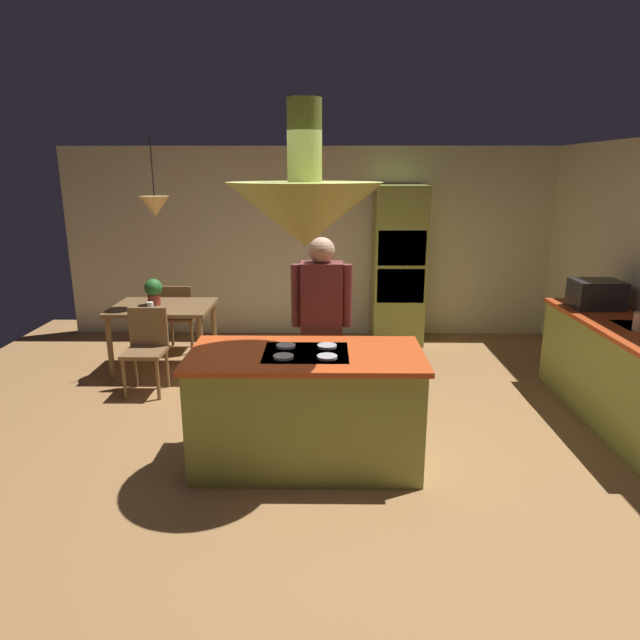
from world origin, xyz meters
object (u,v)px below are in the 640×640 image
object	(u,v)px
person_at_island	(322,320)
cup_on_table	(150,306)
kitchen_island	(306,407)
dining_table	(163,314)
chair_by_back_wall	(179,313)
microwave_on_counter	(596,294)
chair_facing_island	(146,344)
potted_plant_on_table	(154,290)
oven_tower	(398,266)
canister_tea	(640,322)

from	to	relation	value
person_at_island	cup_on_table	bearing A→B (deg)	147.92
kitchen_island	cup_on_table	world-z (taller)	kitchen_island
dining_table	person_at_island	xyz separation A→B (m)	(1.81, -1.39, 0.32)
dining_table	person_at_island	world-z (taller)	person_at_island
person_at_island	kitchen_island	bearing A→B (deg)	-99.06
chair_by_back_wall	microwave_on_counter	size ratio (longest dim) A/B	1.89
chair_facing_island	potted_plant_on_table	bearing A→B (deg)	98.28
dining_table	person_at_island	bearing A→B (deg)	-37.51
oven_tower	cup_on_table	distance (m)	3.18
potted_plant_on_table	canister_tea	size ratio (longest dim) A/B	1.93
kitchen_island	person_at_island	size ratio (longest dim) A/B	1.05
dining_table	chair_by_back_wall	size ratio (longest dim) A/B	1.28
oven_tower	canister_tea	xyz separation A→B (m)	(1.74, -2.62, -0.05)
dining_table	cup_on_table	xyz separation A→B (m)	(-0.07, -0.21, 0.15)
oven_tower	microwave_on_counter	distance (m)	2.50
cup_on_table	microwave_on_counter	distance (m)	4.64
potted_plant_on_table	person_at_island	bearing A→B (deg)	-36.76
dining_table	person_at_island	distance (m)	2.31
oven_tower	canister_tea	world-z (taller)	oven_tower
chair_facing_island	cup_on_table	xyz separation A→B (m)	(-0.07, 0.43, 0.30)
dining_table	chair_facing_island	xyz separation A→B (m)	(0.00, -0.65, -0.15)
potted_plant_on_table	canister_tea	world-z (taller)	canister_tea
kitchen_island	chair_facing_island	distance (m)	2.24
chair_facing_island	canister_tea	size ratio (longest dim) A/B	5.60
potted_plant_on_table	canister_tea	xyz separation A→B (m)	(4.64, -1.51, 0.06)
oven_tower	cup_on_table	xyz separation A→B (m)	(-2.87, -1.36, -0.23)
kitchen_island	potted_plant_on_table	distance (m)	2.83
chair_by_back_wall	microwave_on_counter	distance (m)	4.75
dining_table	chair_facing_island	world-z (taller)	chair_facing_island
chair_facing_island	potted_plant_on_table	distance (m)	0.81
dining_table	chair_facing_island	distance (m)	0.66
kitchen_island	oven_tower	bearing A→B (deg)	71.26
kitchen_island	chair_facing_island	world-z (taller)	kitchen_island
person_at_island	canister_tea	distance (m)	2.73
oven_tower	cup_on_table	bearing A→B (deg)	-154.72
kitchen_island	chair_by_back_wall	world-z (taller)	kitchen_island
canister_tea	microwave_on_counter	bearing A→B (deg)	90.00
dining_table	chair_by_back_wall	world-z (taller)	chair_by_back_wall
chair_by_back_wall	cup_on_table	xyz separation A→B (m)	(-0.07, -0.86, 0.30)
cup_on_table	canister_tea	size ratio (longest dim) A/B	0.58
chair_by_back_wall	canister_tea	bearing A→B (deg)	154.97
kitchen_island	dining_table	xyz separation A→B (m)	(-1.70, 2.10, 0.20)
potted_plant_on_table	oven_tower	bearing A→B (deg)	20.88
potted_plant_on_table	microwave_on_counter	bearing A→B (deg)	-8.52
dining_table	canister_tea	xyz separation A→B (m)	(4.54, -1.47, 0.33)
oven_tower	potted_plant_on_table	world-z (taller)	oven_tower
person_at_island	chair_facing_island	size ratio (longest dim) A/B	1.95
dining_table	cup_on_table	bearing A→B (deg)	-107.98
chair_facing_island	cup_on_table	size ratio (longest dim) A/B	9.67
chair_facing_island	potted_plant_on_table	xyz separation A→B (m)	(-0.10, 0.68, 0.42)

